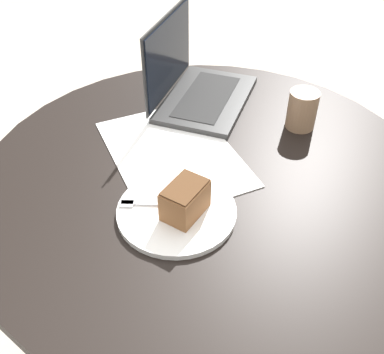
% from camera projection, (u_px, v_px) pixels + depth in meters
% --- Properties ---
extents(ground_plane, '(12.00, 12.00, 0.00)m').
position_uv_depth(ground_plane, '(202.00, 332.00, 1.49)').
color(ground_plane, '#B7AD9E').
extents(dining_table, '(1.05, 1.05, 0.70)m').
position_uv_depth(dining_table, '(204.00, 220.00, 1.14)').
color(dining_table, black).
rests_on(dining_table, ground_plane).
extents(paper_document, '(0.47, 0.41, 0.00)m').
position_uv_depth(paper_document, '(173.00, 153.00, 1.08)').
color(paper_document, white).
rests_on(paper_document, dining_table).
extents(plate, '(0.25, 0.25, 0.01)m').
position_uv_depth(plate, '(177.00, 211.00, 0.92)').
color(plate, white).
rests_on(plate, dining_table).
extents(cake_slice, '(0.11, 0.11, 0.07)m').
position_uv_depth(cake_slice, '(185.00, 200.00, 0.89)').
color(cake_slice, brown).
rests_on(cake_slice, plate).
extents(fork, '(0.03, 0.17, 0.00)m').
position_uv_depth(fork, '(153.00, 203.00, 0.93)').
color(fork, silver).
rests_on(fork, plate).
extents(coffee_glass, '(0.07, 0.07, 0.10)m').
position_uv_depth(coffee_glass, '(302.00, 110.00, 1.14)').
color(coffee_glass, '#997556').
rests_on(coffee_glass, dining_table).
extents(laptop, '(0.37, 0.32, 0.23)m').
position_uv_depth(laptop, '(196.00, 87.00, 1.24)').
color(laptop, '#2D2D2D').
rests_on(laptop, dining_table).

